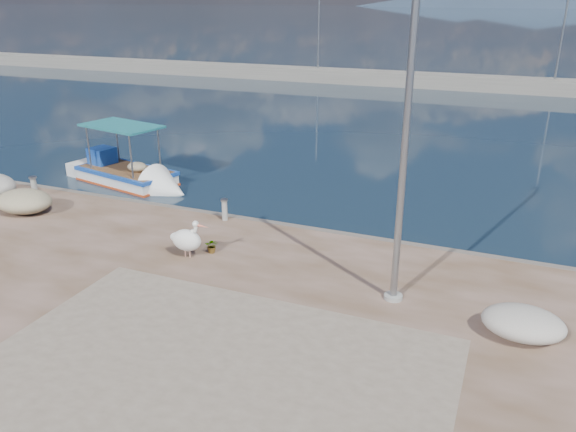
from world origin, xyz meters
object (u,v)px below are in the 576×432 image
(bollard_near, at_px, (225,209))
(pelican, at_px, (187,240))
(boat_left, at_px, (126,177))
(lamp_post, at_px, (404,165))

(bollard_near, bearing_deg, pelican, -82.04)
(pelican, bearing_deg, boat_left, 135.82)
(boat_left, relative_size, pelican, 5.36)
(pelican, xyz_separation_m, lamp_post, (5.74, -0.09, 2.77))
(lamp_post, relative_size, bollard_near, 9.78)
(lamp_post, xyz_separation_m, bollard_near, (-6.14, 2.94, -2.91))
(boat_left, bearing_deg, pelican, -29.77)
(boat_left, xyz_separation_m, lamp_post, (12.67, -6.31, 3.58))
(pelican, height_order, bollard_near, pelican)
(lamp_post, bearing_deg, bollard_near, 154.40)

